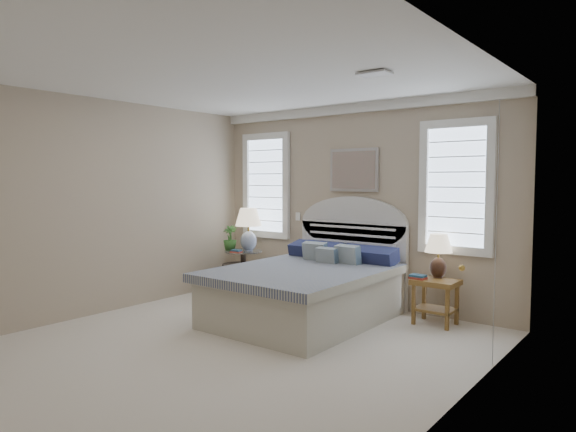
% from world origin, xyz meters
% --- Properties ---
extents(floor, '(4.50, 5.00, 0.01)m').
position_xyz_m(floor, '(0.00, 0.00, 0.00)').
color(floor, silver).
rests_on(floor, ground).
extents(ceiling, '(4.50, 5.00, 0.01)m').
position_xyz_m(ceiling, '(0.00, 0.00, 2.70)').
color(ceiling, white).
rests_on(ceiling, wall_back).
extents(wall_back, '(4.50, 0.02, 2.70)m').
position_xyz_m(wall_back, '(0.00, 2.50, 1.35)').
color(wall_back, tan).
rests_on(wall_back, floor).
extents(wall_left, '(0.02, 5.00, 2.70)m').
position_xyz_m(wall_left, '(-2.25, 0.00, 1.35)').
color(wall_left, tan).
rests_on(wall_left, floor).
extents(wall_right, '(0.02, 5.00, 2.70)m').
position_xyz_m(wall_right, '(2.25, 0.00, 1.35)').
color(wall_right, tan).
rests_on(wall_right, floor).
extents(crown_molding, '(4.50, 0.08, 0.12)m').
position_xyz_m(crown_molding, '(0.00, 2.46, 2.64)').
color(crown_molding, white).
rests_on(crown_molding, wall_back).
extents(hvac_vent, '(0.30, 0.20, 0.02)m').
position_xyz_m(hvac_vent, '(1.20, 0.80, 2.68)').
color(hvac_vent, '#B2B2B2').
rests_on(hvac_vent, ceiling).
extents(switch_plate, '(0.08, 0.01, 0.12)m').
position_xyz_m(switch_plate, '(-0.95, 2.48, 1.15)').
color(switch_plate, white).
rests_on(switch_plate, wall_back).
extents(window_left, '(0.90, 0.06, 1.60)m').
position_xyz_m(window_left, '(-1.55, 2.48, 1.60)').
color(window_left, silver).
rests_on(window_left, wall_back).
extents(window_right, '(0.90, 0.06, 1.60)m').
position_xyz_m(window_right, '(1.40, 2.48, 1.60)').
color(window_right, silver).
rests_on(window_right, wall_back).
extents(painting, '(0.74, 0.04, 0.58)m').
position_xyz_m(painting, '(0.00, 2.46, 1.82)').
color(painting, silver).
rests_on(painting, wall_back).
extents(closet_door, '(0.02, 1.80, 2.40)m').
position_xyz_m(closet_door, '(2.23, 1.20, 1.20)').
color(closet_door, silver).
rests_on(closet_door, floor).
extents(bed, '(1.72, 2.28, 1.47)m').
position_xyz_m(bed, '(0.00, 1.46, 0.39)').
color(bed, beige).
rests_on(bed, floor).
extents(side_table_left, '(0.56, 0.56, 0.63)m').
position_xyz_m(side_table_left, '(-1.65, 2.05, 0.39)').
color(side_table_left, black).
rests_on(side_table_left, floor).
extents(nightstand_right, '(0.50, 0.40, 0.53)m').
position_xyz_m(nightstand_right, '(1.30, 2.15, 0.39)').
color(nightstand_right, olive).
rests_on(nightstand_right, floor).
extents(floor_pot, '(0.61, 0.61, 0.45)m').
position_xyz_m(floor_pot, '(-1.61, 1.92, 0.22)').
color(floor_pot, black).
rests_on(floor_pot, floor).
extents(lamp_left, '(0.40, 0.40, 0.64)m').
position_xyz_m(lamp_left, '(-1.59, 2.10, 1.02)').
color(lamp_left, silver).
rests_on(lamp_left, side_table_left).
extents(lamp_right, '(0.42, 0.42, 0.53)m').
position_xyz_m(lamp_right, '(1.27, 2.29, 0.85)').
color(lamp_right, black).
rests_on(lamp_right, nightstand_right).
extents(potted_plant, '(0.28, 0.28, 0.37)m').
position_xyz_m(potted_plant, '(-1.84, 1.96, 0.82)').
color(potted_plant, '#3E7A30').
rests_on(potted_plant, side_table_left).
extents(books_left, '(0.17, 0.14, 0.04)m').
position_xyz_m(books_left, '(-1.59, 1.83, 0.65)').
color(books_left, '#A63529').
rests_on(books_left, side_table_left).
extents(books_right, '(0.20, 0.15, 0.05)m').
position_xyz_m(books_right, '(1.12, 2.06, 0.55)').
color(books_right, '#A63529').
rests_on(books_right, nightstand_right).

